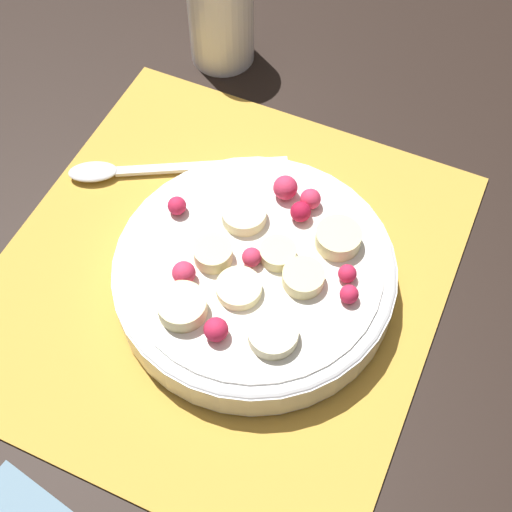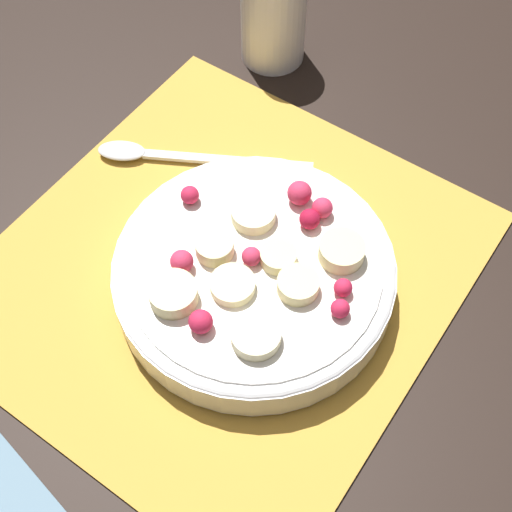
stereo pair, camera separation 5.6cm
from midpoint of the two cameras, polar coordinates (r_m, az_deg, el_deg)
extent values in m
plane|color=black|center=(0.61, -5.50, -1.80)|extent=(3.00, 3.00, 0.00)
cube|color=gold|center=(0.60, -5.52, -1.65)|extent=(0.39, 0.36, 0.01)
cylinder|color=white|center=(0.58, -2.75, -1.59)|extent=(0.23, 0.23, 0.03)
torus|color=white|center=(0.57, -2.80, -0.93)|extent=(0.23, 0.23, 0.01)
cylinder|color=white|center=(0.57, -2.82, -0.69)|extent=(0.21, 0.21, 0.00)
cylinder|color=beige|center=(0.55, 0.90, -2.00)|extent=(0.04, 0.04, 0.01)
cylinder|color=beige|center=(0.55, -4.30, -2.82)|extent=(0.05, 0.05, 0.01)
cylinder|color=beige|center=(0.56, -6.26, -0.03)|extent=(0.04, 0.04, 0.01)
cylinder|color=#F4EAB7|center=(0.53, -1.68, -6.52)|extent=(0.05, 0.05, 0.01)
cylinder|color=beige|center=(0.58, -3.70, 3.11)|extent=(0.04, 0.04, 0.01)
cylinder|color=beige|center=(0.57, 3.83, 1.22)|extent=(0.04, 0.04, 0.01)
cylinder|color=beige|center=(0.56, -1.07, 0.00)|extent=(0.03, 0.03, 0.01)
cylinder|color=beige|center=(0.54, -9.16, -4.14)|extent=(0.04, 0.04, 0.01)
sphere|color=#B21433|center=(0.58, 0.86, 3.36)|extent=(0.02, 0.02, 0.02)
sphere|color=#D12347|center=(0.53, -6.27, -6.12)|extent=(0.02, 0.02, 0.02)
sphere|color=#DB3356|center=(0.55, -8.68, -1.57)|extent=(0.02, 0.02, 0.02)
sphere|color=#DB3356|center=(0.56, -3.09, -0.09)|extent=(0.02, 0.02, 0.02)
sphere|color=#D12347|center=(0.54, 4.62, -3.17)|extent=(0.01, 0.01, 0.01)
sphere|color=#DB3356|center=(0.59, 1.68, 4.39)|extent=(0.02, 0.02, 0.02)
sphere|color=#D12347|center=(0.59, -9.04, 3.80)|extent=(0.02, 0.02, 0.02)
sphere|color=#DB3356|center=(0.59, -0.32, 5.30)|extent=(0.02, 0.02, 0.02)
sphere|color=#D12347|center=(0.55, 4.46, -1.64)|extent=(0.01, 0.01, 0.01)
cube|color=silver|center=(0.67, -6.76, 6.96)|extent=(0.08, 0.14, 0.00)
ellipsoid|color=silver|center=(0.68, -15.24, 6.36)|extent=(0.04, 0.05, 0.01)
cylinder|color=white|center=(0.75, -5.08, 18.72)|extent=(0.07, 0.07, 0.11)
camera|label=1|loc=(0.03, -92.87, -4.42)|focal=50.00mm
camera|label=2|loc=(0.03, 87.13, 4.42)|focal=50.00mm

